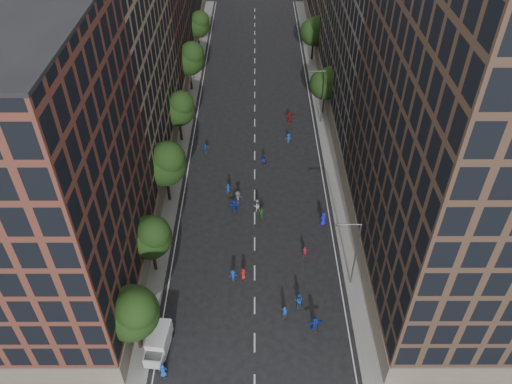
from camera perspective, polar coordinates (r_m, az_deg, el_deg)
ground at (r=76.93m, az=-0.15°, el=5.95°), size 240.00×240.00×0.00m
sidewalk_left at (r=84.07m, az=-8.46°, el=8.80°), size 4.00×105.00×0.15m
sidewalk_right at (r=84.05m, az=8.16°, el=8.82°), size 4.00×105.00×0.15m
bldg_left_a at (r=48.60m, az=-23.21°, el=0.80°), size 14.00×22.00×30.00m
bldg_left_b at (r=67.00m, az=-17.28°, el=15.32°), size 14.00×26.00×34.00m
bldg_left_c at (r=88.76m, az=-13.33°, el=19.94°), size 14.00×20.00×28.00m
bldg_right_a at (r=49.87m, az=22.35°, el=6.44°), size 14.00×30.00×36.00m
bldg_right_b at (r=75.12m, az=15.24°, el=17.97°), size 14.00×28.00×33.00m
tree_left_0 at (r=47.66m, az=-13.90°, el=-13.14°), size 5.20×5.20×8.83m
tree_left_1 at (r=54.33m, az=-11.92°, el=-4.94°), size 4.80×4.80×8.21m
tree_left_2 at (r=62.70m, az=-10.28°, el=3.35°), size 5.60×5.60×9.45m
tree_left_3 at (r=74.52m, az=-8.78°, el=9.51°), size 5.00×5.00×8.58m
tree_left_4 at (r=88.41m, az=-7.56°, el=14.97°), size 5.40×5.40×9.08m
tree_left_5 at (r=103.19m, az=-6.62°, el=18.57°), size 4.80×4.80×8.33m
tree_right_a at (r=81.55m, az=8.06°, el=12.29°), size 5.00×5.00×8.39m
tree_right_b at (r=99.41m, az=6.76°, el=17.88°), size 5.20×5.20×8.83m
streetlamp_near at (r=53.17m, az=11.15°, el=-6.64°), size 2.64×0.22×9.06m
streetlamp_far at (r=79.15m, az=7.51°, el=11.04°), size 2.64×0.22×9.06m
cargo_van at (r=51.06m, az=-11.11°, el=-16.54°), size 2.48×4.51×2.30m
skater_0 at (r=49.84m, az=-10.59°, el=-19.44°), size 0.92×0.73×1.66m
skater_1 at (r=52.76m, az=3.28°, el=-13.54°), size 0.71×0.60×1.65m
skater_2 at (r=53.66m, az=4.89°, el=-12.24°), size 0.90×0.71×1.80m
skater_3 at (r=55.77m, az=-2.65°, el=-9.56°), size 1.10×0.77×1.55m
skater_4 at (r=52.66m, az=-9.77°, el=-14.57°), size 0.98×0.72×1.55m
skater_5 at (r=52.04m, az=6.77°, el=-14.76°), size 1.80×0.85×1.86m
skater_6 at (r=55.93m, az=-1.46°, el=-9.36°), size 0.86×0.72×1.50m
skater_7 at (r=58.38m, az=5.57°, el=-6.84°), size 0.63×0.50×1.52m
skater_8 at (r=63.58m, az=0.10°, el=-1.60°), size 1.09×0.98×1.86m
skater_9 at (r=64.73m, az=-2.11°, el=-0.68°), size 1.44×1.15×1.94m
skater_10 at (r=62.73m, az=0.67°, el=-2.44°), size 1.03×0.64×1.64m
skater_11 at (r=63.55m, az=-2.49°, el=-1.63°), size 1.79×0.60×1.92m
skater_12 at (r=62.26m, az=7.70°, el=-3.10°), size 1.06×0.82×1.94m
skater_13 at (r=66.15m, az=-3.20°, el=0.28°), size 0.75×0.57×1.84m
skater_14 at (r=71.33m, az=0.87°, el=3.64°), size 0.95×0.84×1.63m
skater_15 at (r=76.05m, az=3.72°, el=6.10°), size 1.08×0.75×1.54m
skater_16 at (r=74.10m, az=-5.78°, el=4.96°), size 0.98×0.55×1.57m
skater_17 at (r=80.73m, az=3.88°, el=8.46°), size 1.80×0.68×1.91m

